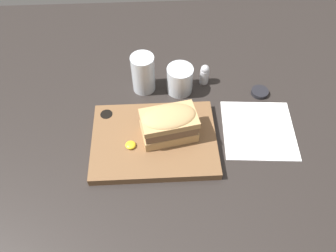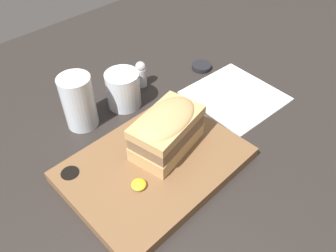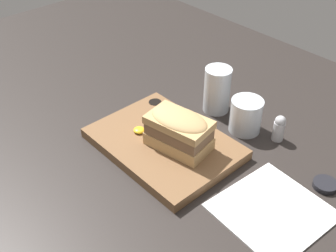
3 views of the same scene
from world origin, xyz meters
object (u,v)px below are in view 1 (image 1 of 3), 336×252
Objects in this scene: wine_glass at (180,80)px; condiment_dish at (260,92)px; water_glass at (143,75)px; serving_board at (154,140)px; salt_shaker at (205,74)px; sandwich at (169,123)px; napkin at (258,130)px.

wine_glass is 1.66× the size of condiment_dish.
serving_board is at bearing -83.22° from water_glass.
wine_glass is 1.26× the size of salt_shaker.
wine_glass reaches higher than condiment_dish.
sandwich is 1.80× the size of wine_glass.
sandwich reaches higher than wine_glass.
water_glass reaches higher than serving_board.
sandwich is 24.21cm from salt_shaker.
sandwich is at bearing -102.80° from wine_glass.
water_glass is 1.79× the size of salt_shaker.
serving_board is 2.72× the size of water_glass.
napkin is at bearing 4.25° from sandwich.
wine_glass is at bearing -6.88° from water_glass.
salt_shaker is (18.12, 1.54, -1.77)cm from water_glass.
salt_shaker is at bearing 20.22° from wine_glass.
serving_board is 3.86× the size of wine_glass.
condiment_dish is at bearing -6.76° from wine_glass.
sandwich is 0.72× the size of napkin.
napkin is at bearing -103.66° from condiment_dish.
serving_board is at bearing -168.05° from sandwich.
salt_shaker is at bearing 60.64° from sandwich.
napkin is 23.13cm from salt_shaker.
condiment_dish is (27.74, 15.25, -6.43)cm from sandwich.
napkin is at bearing 5.34° from serving_board.
water_glass is 1.42× the size of wine_glass.
serving_board is 20.74cm from wine_glass.
sandwich is 20.43cm from water_glass.
water_glass is (-2.40, 20.16, 3.93)cm from serving_board.
sandwich is 25.48cm from napkin.
wine_glass is 0.40× the size of napkin.
serving_board is 6.40× the size of condiment_dish.
napkin is at bearing -29.54° from water_glass.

